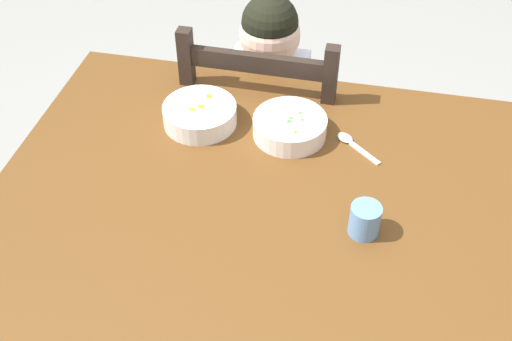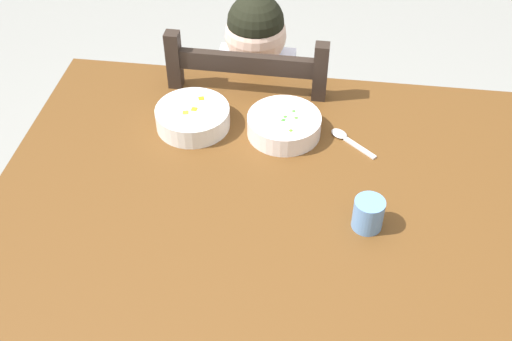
{
  "view_description": "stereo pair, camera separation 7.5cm",
  "coord_description": "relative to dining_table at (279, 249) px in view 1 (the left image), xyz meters",
  "views": [
    {
      "loc": [
        0.14,
        -0.9,
        1.75
      ],
      "look_at": [
        -0.07,
        0.08,
        0.81
      ],
      "focal_mm": 44.42,
      "sensor_mm": 36.0,
      "label": 1
    },
    {
      "loc": [
        0.06,
        -0.91,
        1.75
      ],
      "look_at": [
        -0.07,
        0.08,
        0.81
      ],
      "focal_mm": 44.42,
      "sensor_mm": 36.0,
      "label": 2
    }
  ],
  "objects": [
    {
      "name": "child_figure",
      "position": [
        -0.14,
        0.57,
        -0.03
      ],
      "size": [
        0.32,
        0.31,
        0.95
      ],
      "color": "silver",
      "rests_on": "ground"
    },
    {
      "name": "drinking_cup",
      "position": [
        0.17,
        -0.0,
        0.13
      ],
      "size": [
        0.06,
        0.06,
        0.07
      ],
      "primitive_type": "cylinder",
      "color": "#6192D0",
      "rests_on": "dining_table"
    },
    {
      "name": "dining_table",
      "position": [
        0.0,
        0.0,
        0.0
      ],
      "size": [
        1.3,
        1.06,
        0.76
      ],
      "color": "brown",
      "rests_on": "ground"
    },
    {
      "name": "spoon",
      "position": [
        0.12,
        0.28,
        0.1
      ],
      "size": [
        0.12,
        0.11,
        0.01
      ],
      "color": "silver",
      "rests_on": "dining_table"
    },
    {
      "name": "dining_chair",
      "position": [
        -0.14,
        0.58,
        -0.22
      ],
      "size": [
        0.43,
        0.43,
        0.92
      ],
      "color": "#2B211B",
      "rests_on": "ground"
    },
    {
      "name": "bowl_of_carrots",
      "position": [
        -0.25,
        0.28,
        0.13
      ],
      "size": [
        0.18,
        0.18,
        0.05
      ],
      "color": "white",
      "rests_on": "dining_table"
    },
    {
      "name": "bowl_of_peas",
      "position": [
        -0.03,
        0.28,
        0.12
      ],
      "size": [
        0.18,
        0.18,
        0.05
      ],
      "color": "white",
      "rests_on": "dining_table"
    }
  ]
}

